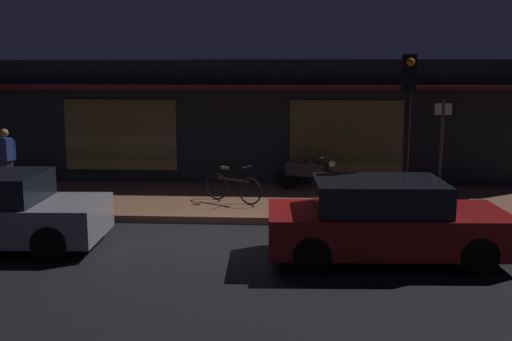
{
  "coord_description": "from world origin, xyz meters",
  "views": [
    {
      "loc": [
        1.69,
        -11.27,
        3.26
      ],
      "look_at": [
        0.82,
        2.4,
        0.95
      ],
      "focal_mm": 41.05,
      "sensor_mm": 36.0,
      "label": 1
    }
  ],
  "objects_px": {
    "motorcycle": "(307,172)",
    "sign_post": "(442,139)",
    "person_photographer": "(6,159)",
    "traffic_light_pole": "(407,113)",
    "parked_car_across": "(383,220)",
    "bicycle_parked": "(233,188)"
  },
  "relations": [
    {
      "from": "bicycle_parked",
      "to": "traffic_light_pole",
      "type": "xyz_separation_m",
      "value": [
        3.66,
        -2.19,
        1.97
      ]
    },
    {
      "from": "bicycle_parked",
      "to": "traffic_light_pole",
      "type": "height_order",
      "value": "traffic_light_pole"
    },
    {
      "from": "parked_car_across",
      "to": "bicycle_parked",
      "type": "bearing_deg",
      "value": 129.11
    },
    {
      "from": "motorcycle",
      "to": "traffic_light_pole",
      "type": "xyz_separation_m",
      "value": [
        1.83,
        -3.67,
        1.83
      ]
    },
    {
      "from": "sign_post",
      "to": "parked_car_across",
      "type": "height_order",
      "value": "sign_post"
    },
    {
      "from": "traffic_light_pole",
      "to": "parked_car_across",
      "type": "distance_m",
      "value": 2.43
    },
    {
      "from": "bicycle_parked",
      "to": "person_photographer",
      "type": "height_order",
      "value": "person_photographer"
    },
    {
      "from": "bicycle_parked",
      "to": "parked_car_across",
      "type": "height_order",
      "value": "parked_car_across"
    },
    {
      "from": "traffic_light_pole",
      "to": "parked_car_across",
      "type": "xyz_separation_m",
      "value": [
        -0.63,
        -1.54,
        -1.77
      ]
    },
    {
      "from": "motorcycle",
      "to": "sign_post",
      "type": "height_order",
      "value": "sign_post"
    },
    {
      "from": "bicycle_parked",
      "to": "sign_post",
      "type": "height_order",
      "value": "sign_post"
    },
    {
      "from": "motorcycle",
      "to": "traffic_light_pole",
      "type": "distance_m",
      "value": 4.49
    },
    {
      "from": "bicycle_parked",
      "to": "person_photographer",
      "type": "bearing_deg",
      "value": 172.44
    },
    {
      "from": "motorcycle",
      "to": "person_photographer",
      "type": "bearing_deg",
      "value": -174.99
    },
    {
      "from": "person_photographer",
      "to": "parked_car_across",
      "type": "xyz_separation_m",
      "value": [
        9.04,
        -4.53,
        -0.32
      ]
    },
    {
      "from": "motorcycle",
      "to": "sign_post",
      "type": "xyz_separation_m",
      "value": [
        3.53,
        0.38,
        0.86
      ]
    },
    {
      "from": "parked_car_across",
      "to": "person_photographer",
      "type": "bearing_deg",
      "value": 153.37
    },
    {
      "from": "person_photographer",
      "to": "bicycle_parked",
      "type": "bearing_deg",
      "value": -7.56
    },
    {
      "from": "person_photographer",
      "to": "traffic_light_pole",
      "type": "distance_m",
      "value": 10.22
    },
    {
      "from": "sign_post",
      "to": "traffic_light_pole",
      "type": "distance_m",
      "value": 4.5
    },
    {
      "from": "sign_post",
      "to": "traffic_light_pole",
      "type": "height_order",
      "value": "traffic_light_pole"
    },
    {
      "from": "bicycle_parked",
      "to": "parked_car_across",
      "type": "bearing_deg",
      "value": -50.89
    }
  ]
}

